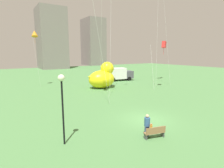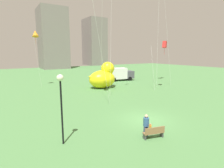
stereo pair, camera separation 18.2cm
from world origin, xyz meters
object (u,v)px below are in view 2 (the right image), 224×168
at_px(park_bench, 154,132).
at_px(person_adult, 146,125).
at_px(giant_inflatable_duck, 103,77).
at_px(kite_orange, 35,34).
at_px(lamppost, 61,93).
at_px(kite_red, 164,45).
at_px(box_truck, 119,74).
at_px(person_child, 150,128).

xyz_separation_m(park_bench, person_adult, (-0.31, 0.51, 0.48)).
relative_size(giant_inflatable_duck, kite_orange, 0.54).
xyz_separation_m(giant_inflatable_duck, kite_orange, (-9.52, 7.46, 7.59)).
bearing_deg(lamppost, giant_inflatable_duck, 52.83).
bearing_deg(kite_red, box_truck, 96.87).
bearing_deg(kite_red, person_adult, -141.25).
distance_m(lamppost, kite_orange, 24.38).
height_order(person_adult, box_truck, box_truck).
distance_m(person_child, giant_inflatable_duck, 19.09).
height_order(box_truck, kite_red, kite_red).
relative_size(giant_inflatable_duck, lamppost, 1.17).
bearing_deg(park_bench, person_adult, 120.90).
relative_size(box_truck, kite_orange, 0.64).
relative_size(person_adult, giant_inflatable_duck, 0.31).
height_order(park_bench, kite_orange, kite_orange).
bearing_deg(lamppost, person_child, -18.34).
xyz_separation_m(person_adult, giant_inflatable_duck, (6.65, 18.24, 1.02)).
bearing_deg(giant_inflatable_duck, kite_red, -34.07).
height_order(giant_inflatable_duck, lamppost, lamppost).
distance_m(giant_inflatable_duck, box_truck, 9.27).
height_order(park_bench, giant_inflatable_duck, giant_inflatable_duck).
distance_m(person_child, kite_red, 20.39).
bearing_deg(park_bench, kite_orange, 96.92).
relative_size(lamppost, box_truck, 0.73).
relative_size(park_bench, kite_red, 0.20).
distance_m(park_bench, lamppost, 7.12).
height_order(park_bench, person_child, park_bench).
xyz_separation_m(park_bench, person_child, (0.31, 0.70, -0.00)).
bearing_deg(giant_inflatable_duck, lamppost, -127.17).
xyz_separation_m(lamppost, kite_orange, (2.63, 23.48, 5.99)).
bearing_deg(giant_inflatable_duck, park_bench, -108.68).
bearing_deg(person_child, kite_red, 39.47).
relative_size(park_bench, person_adult, 0.95).
bearing_deg(person_adult, kite_orange, 96.38).
bearing_deg(park_bench, giant_inflatable_duck, 71.32).
bearing_deg(person_child, person_adult, -162.98).
bearing_deg(person_adult, box_truck, 59.66).
relative_size(park_bench, kite_orange, 0.16).
distance_m(person_adult, person_child, 0.81).
bearing_deg(person_child, park_bench, -113.79).
distance_m(person_adult, lamppost, 6.48).
bearing_deg(kite_red, person_child, -140.53).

